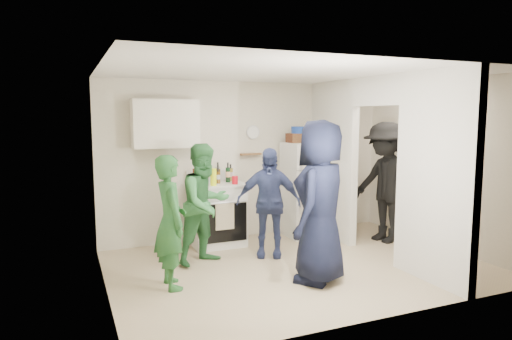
{
  "coord_description": "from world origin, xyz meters",
  "views": [
    {
      "loc": [
        -2.77,
        -5.13,
        1.97
      ],
      "look_at": [
        -0.44,
        0.4,
        1.25
      ],
      "focal_mm": 32.0,
      "sensor_mm": 36.0,
      "label": 1
    }
  ],
  "objects_px": {
    "blue_bowl": "(299,130)",
    "person_green_center": "(205,204)",
    "wicker_basket": "(299,138)",
    "yellow_cup_stack_top": "(321,135)",
    "person_green_left": "(170,222)",
    "stove": "(217,214)",
    "person_navy": "(320,202)",
    "fridge": "(305,189)",
    "person_nook": "(385,182)",
    "person_denim": "(268,202)"
  },
  "relations": [
    {
      "from": "yellow_cup_stack_top",
      "to": "person_denim",
      "type": "relative_size",
      "value": 0.16
    },
    {
      "from": "stove",
      "to": "person_denim",
      "type": "height_order",
      "value": "person_denim"
    },
    {
      "from": "yellow_cup_stack_top",
      "to": "person_green_center",
      "type": "height_order",
      "value": "yellow_cup_stack_top"
    },
    {
      "from": "person_denim",
      "to": "person_nook",
      "type": "bearing_deg",
      "value": 26.92
    },
    {
      "from": "fridge",
      "to": "stove",
      "type": "bearing_deg",
      "value": 178.85
    },
    {
      "from": "yellow_cup_stack_top",
      "to": "person_navy",
      "type": "height_order",
      "value": "person_navy"
    },
    {
      "from": "yellow_cup_stack_top",
      "to": "person_green_center",
      "type": "bearing_deg",
      "value": -163.58
    },
    {
      "from": "person_nook",
      "to": "stove",
      "type": "bearing_deg",
      "value": -116.23
    },
    {
      "from": "person_nook",
      "to": "fridge",
      "type": "bearing_deg",
      "value": -136.56
    },
    {
      "from": "person_green_left",
      "to": "person_nook",
      "type": "distance_m",
      "value": 3.57
    },
    {
      "from": "fridge",
      "to": "wicker_basket",
      "type": "height_order",
      "value": "wicker_basket"
    },
    {
      "from": "wicker_basket",
      "to": "blue_bowl",
      "type": "xyz_separation_m",
      "value": [
        0.0,
        0.0,
        0.13
      ]
    },
    {
      "from": "yellow_cup_stack_top",
      "to": "wicker_basket",
      "type": "bearing_deg",
      "value": 154.89
    },
    {
      "from": "stove",
      "to": "fridge",
      "type": "bearing_deg",
      "value": -1.15
    },
    {
      "from": "fridge",
      "to": "person_green_left",
      "type": "bearing_deg",
      "value": -150.79
    },
    {
      "from": "person_green_left",
      "to": "person_green_center",
      "type": "bearing_deg",
      "value": -44.35
    },
    {
      "from": "yellow_cup_stack_top",
      "to": "person_green_left",
      "type": "distance_m",
      "value": 3.16
    },
    {
      "from": "person_navy",
      "to": "person_green_left",
      "type": "bearing_deg",
      "value": -56.96
    },
    {
      "from": "wicker_basket",
      "to": "blue_bowl",
      "type": "distance_m",
      "value": 0.13
    },
    {
      "from": "blue_bowl",
      "to": "person_green_center",
      "type": "height_order",
      "value": "blue_bowl"
    },
    {
      "from": "yellow_cup_stack_top",
      "to": "person_green_left",
      "type": "xyz_separation_m",
      "value": [
        -2.74,
        -1.31,
        -0.89
      ]
    },
    {
      "from": "wicker_basket",
      "to": "yellow_cup_stack_top",
      "type": "bearing_deg",
      "value": -25.11
    },
    {
      "from": "fridge",
      "to": "yellow_cup_stack_top",
      "type": "bearing_deg",
      "value": -24.44
    },
    {
      "from": "blue_bowl",
      "to": "person_nook",
      "type": "height_order",
      "value": "person_nook"
    },
    {
      "from": "person_nook",
      "to": "person_denim",
      "type": "bearing_deg",
      "value": -98.33
    },
    {
      "from": "person_green_left",
      "to": "person_denim",
      "type": "relative_size",
      "value": 1.0
    },
    {
      "from": "stove",
      "to": "person_green_left",
      "type": "xyz_separation_m",
      "value": [
        -1.02,
        -1.44,
        0.29
      ]
    },
    {
      "from": "stove",
      "to": "person_nook",
      "type": "bearing_deg",
      "value": -18.18
    },
    {
      "from": "person_green_left",
      "to": "person_denim",
      "type": "distance_m",
      "value": 1.64
    },
    {
      "from": "blue_bowl",
      "to": "person_navy",
      "type": "relative_size",
      "value": 0.12
    },
    {
      "from": "blue_bowl",
      "to": "yellow_cup_stack_top",
      "type": "xyz_separation_m",
      "value": [
        0.32,
        -0.15,
        -0.08
      ]
    },
    {
      "from": "stove",
      "to": "wicker_basket",
      "type": "relative_size",
      "value": 2.73
    },
    {
      "from": "stove",
      "to": "person_nook",
      "type": "height_order",
      "value": "person_nook"
    },
    {
      "from": "wicker_basket",
      "to": "person_green_center",
      "type": "height_order",
      "value": "wicker_basket"
    },
    {
      "from": "wicker_basket",
      "to": "person_green_center",
      "type": "relative_size",
      "value": 0.22
    },
    {
      "from": "person_green_left",
      "to": "person_green_center",
      "type": "height_order",
      "value": "person_green_center"
    },
    {
      "from": "person_green_left",
      "to": "wicker_basket",
      "type": "bearing_deg",
      "value": -61.26
    },
    {
      "from": "stove",
      "to": "person_green_left",
      "type": "relative_size",
      "value": 0.62
    },
    {
      "from": "fridge",
      "to": "person_green_left",
      "type": "relative_size",
      "value": 1.0
    },
    {
      "from": "stove",
      "to": "person_green_center",
      "type": "relative_size",
      "value": 0.59
    },
    {
      "from": "person_green_center",
      "to": "wicker_basket",
      "type": "bearing_deg",
      "value": 0.2
    },
    {
      "from": "stove",
      "to": "yellow_cup_stack_top",
      "type": "xyz_separation_m",
      "value": [
        1.72,
        -0.13,
        1.18
      ]
    },
    {
      "from": "person_green_left",
      "to": "blue_bowl",
      "type": "bearing_deg",
      "value": -61.26
    },
    {
      "from": "blue_bowl",
      "to": "person_nook",
      "type": "bearing_deg",
      "value": -37.54
    },
    {
      "from": "stove",
      "to": "person_denim",
      "type": "xyz_separation_m",
      "value": [
        0.49,
        -0.81,
        0.29
      ]
    },
    {
      "from": "fridge",
      "to": "person_nook",
      "type": "height_order",
      "value": "person_nook"
    },
    {
      "from": "stove",
      "to": "blue_bowl",
      "type": "relative_size",
      "value": 3.98
    },
    {
      "from": "stove",
      "to": "person_green_center",
      "type": "height_order",
      "value": "person_green_center"
    },
    {
      "from": "stove",
      "to": "yellow_cup_stack_top",
      "type": "height_order",
      "value": "yellow_cup_stack_top"
    },
    {
      "from": "stove",
      "to": "blue_bowl",
      "type": "bearing_deg",
      "value": 0.82
    }
  ]
}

